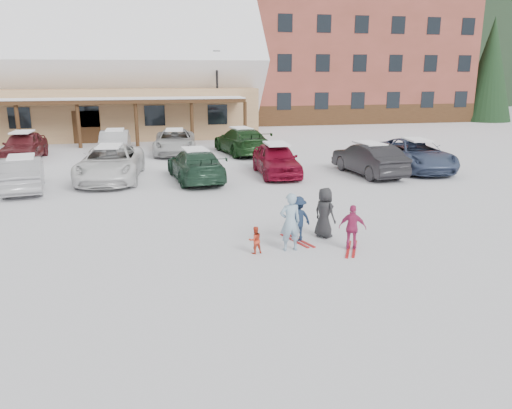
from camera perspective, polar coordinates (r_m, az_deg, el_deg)
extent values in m
plane|color=white|center=(13.92, -0.38, -5.09)|extent=(160.00, 160.00, 0.00)
cube|color=tan|center=(41.45, -20.85, 9.89)|extent=(28.00, 10.00, 3.60)
cube|color=#422814|center=(35.28, -22.54, 10.81)|extent=(25.20, 2.60, 0.25)
cube|color=white|center=(41.35, -21.34, 15.04)|extent=(29.12, 9.69, 9.69)
cube|color=brown|center=(54.12, 8.80, 16.09)|extent=(24.00, 14.00, 12.00)
cube|color=brown|center=(50.92, -8.44, 14.50)|extent=(7.00, 12.60, 9.00)
cube|color=#422814|center=(47.78, 11.46, 10.02)|extent=(24.00, 0.10, 1.80)
cylinder|color=black|center=(37.06, -4.44, 12.14)|extent=(0.16, 0.16, 5.96)
cube|color=black|center=(37.04, -4.54, 16.94)|extent=(0.50, 0.25, 0.25)
cylinder|color=black|center=(55.55, 24.67, 9.38)|extent=(0.60, 0.60, 1.32)
cone|color=black|center=(55.41, 25.31, 15.14)|extent=(4.84, 4.84, 9.90)
cylinder|color=black|center=(57.63, -3.09, 10.73)|extent=(0.60, 0.60, 1.08)
cone|color=black|center=(57.47, -3.15, 15.30)|extent=(3.96, 3.96, 8.10)
cylinder|color=black|center=(69.37, 20.59, 10.66)|extent=(0.60, 0.60, 1.38)
cone|color=black|center=(69.28, 21.05, 15.48)|extent=(5.06, 5.06, 10.35)
imported|color=#8CACC3|center=(13.61, 3.92, -2.00)|extent=(0.62, 0.43, 1.62)
imported|color=red|center=(13.47, -0.10, -4.07)|extent=(0.42, 0.35, 0.76)
imported|color=#16253F|center=(14.39, 4.79, -1.67)|extent=(0.98, 0.75, 1.34)
cube|color=#AE1918|center=(14.59, 4.74, -4.12)|extent=(0.64, 1.39, 0.03)
imported|color=#B22C63|center=(13.92, 10.97, -2.61)|extent=(0.81, 0.60, 1.27)
cube|color=#AE1918|center=(14.12, 10.85, -5.01)|extent=(0.78, 1.35, 0.03)
imported|color=#242527|center=(14.84, 7.84, -0.92)|extent=(0.77, 0.87, 1.50)
imported|color=#99999D|center=(22.66, -25.09, 3.20)|extent=(2.21, 4.47, 1.41)
imported|color=white|center=(23.44, -16.29, 4.56)|extent=(3.00, 5.82, 1.57)
imported|color=#203F2D|center=(22.64, -6.93, 4.52)|extent=(2.56, 5.10, 1.42)
imported|color=maroon|center=(23.66, 2.33, 5.17)|extent=(1.88, 4.47, 1.51)
imported|color=black|center=(24.31, 12.76, 5.09)|extent=(2.15, 4.77, 1.52)
imported|color=#3F4E6F|center=(26.23, 17.79, 5.44)|extent=(2.96, 5.65, 1.52)
imported|color=maroon|center=(30.63, -25.02, 6.08)|extent=(2.00, 4.66, 1.57)
imported|color=#ABACAF|center=(30.67, -15.74, 6.85)|extent=(1.57, 4.50, 1.48)
imported|color=silver|center=(30.37, -9.26, 7.10)|extent=(2.75, 5.35, 1.44)
imported|color=#183B18|center=(29.95, -1.70, 7.28)|extent=(3.00, 5.60, 1.54)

